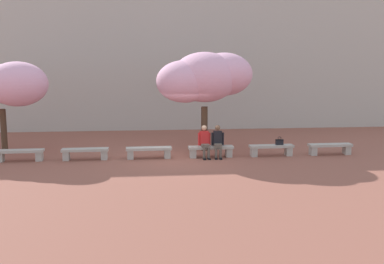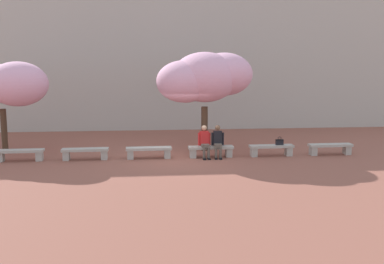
{
  "view_description": "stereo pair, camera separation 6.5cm",
  "coord_description": "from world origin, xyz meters",
  "px_view_note": "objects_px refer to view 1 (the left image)",
  "views": [
    {
      "loc": [
        -1.25,
        -17.4,
        3.85
      ],
      "look_at": [
        0.49,
        0.2,
        1.0
      ],
      "focal_mm": 42.0,
      "sensor_mm": 36.0,
      "label": 1
    },
    {
      "loc": [
        -1.19,
        -17.41,
        3.85
      ],
      "look_at": [
        0.49,
        0.2,
        1.0
      ],
      "focal_mm": 42.0,
      "sensor_mm": 36.0,
      "label": 2
    }
  ],
  "objects_px": {
    "stone_bench_west_end": "(20,153)",
    "stone_bench_far_east": "(330,147)",
    "stone_bench_center": "(149,151)",
    "stone_bench_east_end": "(271,149)",
    "cherry_tree_secondary": "(1,85)",
    "cherry_tree_main": "(206,78)",
    "handbag": "(279,142)",
    "person_seated_left": "(205,140)",
    "stone_bench_near_east": "(211,150)",
    "person_seated_right": "(218,140)",
    "stone_bench_near_west": "(85,152)"
  },
  "relations": [
    {
      "from": "stone_bench_east_end",
      "to": "handbag",
      "type": "bearing_deg",
      "value": 0.97
    },
    {
      "from": "cherry_tree_main",
      "to": "handbag",
      "type": "bearing_deg",
      "value": -27.25
    },
    {
      "from": "stone_bench_far_east",
      "to": "person_seated_right",
      "type": "xyz_separation_m",
      "value": [
        -4.67,
        -0.05,
        0.4
      ]
    },
    {
      "from": "stone_bench_west_end",
      "to": "stone_bench_east_end",
      "type": "relative_size",
      "value": 1.0
    },
    {
      "from": "stone_bench_west_end",
      "to": "stone_bench_far_east",
      "type": "xyz_separation_m",
      "value": [
        12.33,
        0.0,
        0.0
      ]
    },
    {
      "from": "stone_bench_west_end",
      "to": "handbag",
      "type": "relative_size",
      "value": 5.3
    },
    {
      "from": "stone_bench_west_end",
      "to": "stone_bench_east_end",
      "type": "distance_m",
      "value": 9.87
    },
    {
      "from": "person_seated_left",
      "to": "stone_bench_near_west",
      "type": "bearing_deg",
      "value": 179.35
    },
    {
      "from": "cherry_tree_main",
      "to": "stone_bench_far_east",
      "type": "bearing_deg",
      "value": -16.43
    },
    {
      "from": "stone_bench_west_end",
      "to": "cherry_tree_secondary",
      "type": "relative_size",
      "value": 0.47
    },
    {
      "from": "stone_bench_near_east",
      "to": "cherry_tree_main",
      "type": "distance_m",
      "value": 3.17
    },
    {
      "from": "person_seated_left",
      "to": "cherry_tree_main",
      "type": "xyz_separation_m",
      "value": [
        0.22,
        1.52,
        2.42
      ]
    },
    {
      "from": "stone_bench_near_east",
      "to": "cherry_tree_main",
      "type": "bearing_deg",
      "value": 91.42
    },
    {
      "from": "stone_bench_center",
      "to": "person_seated_left",
      "type": "relative_size",
      "value": 1.39
    },
    {
      "from": "handbag",
      "to": "stone_bench_near_east",
      "type": "bearing_deg",
      "value": -179.88
    },
    {
      "from": "stone_bench_center",
      "to": "stone_bench_far_east",
      "type": "bearing_deg",
      "value": 0.0
    },
    {
      "from": "stone_bench_near_east",
      "to": "cherry_tree_secondary",
      "type": "distance_m",
      "value": 9.07
    },
    {
      "from": "stone_bench_center",
      "to": "person_seated_left",
      "type": "bearing_deg",
      "value": -1.38
    },
    {
      "from": "stone_bench_far_east",
      "to": "cherry_tree_secondary",
      "type": "xyz_separation_m",
      "value": [
        -13.43,
        1.9,
        2.53
      ]
    },
    {
      "from": "stone_bench_near_west",
      "to": "stone_bench_near_east",
      "type": "relative_size",
      "value": 1.0
    },
    {
      "from": "stone_bench_center",
      "to": "person_seated_right",
      "type": "relative_size",
      "value": 1.39
    },
    {
      "from": "stone_bench_center",
      "to": "stone_bench_east_end",
      "type": "xyz_separation_m",
      "value": [
        4.93,
        0.0,
        0.0
      ]
    },
    {
      "from": "stone_bench_near_east",
      "to": "person_seated_right",
      "type": "distance_m",
      "value": 0.48
    },
    {
      "from": "stone_bench_far_east",
      "to": "cherry_tree_secondary",
      "type": "relative_size",
      "value": 0.47
    },
    {
      "from": "stone_bench_center",
      "to": "handbag",
      "type": "relative_size",
      "value": 5.3
    },
    {
      "from": "person_seated_left",
      "to": "stone_bench_east_end",
      "type": "bearing_deg",
      "value": 1.12
    },
    {
      "from": "stone_bench_center",
      "to": "handbag",
      "type": "bearing_deg",
      "value": 0.06
    },
    {
      "from": "stone_bench_east_end",
      "to": "handbag",
      "type": "xyz_separation_m",
      "value": [
        0.33,
        0.01,
        0.28
      ]
    },
    {
      "from": "stone_bench_west_end",
      "to": "handbag",
      "type": "xyz_separation_m",
      "value": [
        10.2,
        0.01,
        0.28
      ]
    },
    {
      "from": "stone_bench_east_end",
      "to": "cherry_tree_secondary",
      "type": "distance_m",
      "value": 11.41
    },
    {
      "from": "stone_bench_far_east",
      "to": "cherry_tree_main",
      "type": "xyz_separation_m",
      "value": [
        -4.97,
        1.47,
        2.81
      ]
    },
    {
      "from": "person_seated_right",
      "to": "handbag",
      "type": "xyz_separation_m",
      "value": [
        2.53,
        0.06,
        -0.12
      ]
    },
    {
      "from": "stone_bench_near_east",
      "to": "person_seated_left",
      "type": "relative_size",
      "value": 1.39
    },
    {
      "from": "cherry_tree_secondary",
      "to": "person_seated_right",
      "type": "bearing_deg",
      "value": -12.57
    },
    {
      "from": "stone_bench_east_end",
      "to": "cherry_tree_secondary",
      "type": "relative_size",
      "value": 0.47
    },
    {
      "from": "stone_bench_near_west",
      "to": "handbag",
      "type": "distance_m",
      "value": 7.74
    },
    {
      "from": "person_seated_left",
      "to": "cherry_tree_secondary",
      "type": "bearing_deg",
      "value": 166.66
    },
    {
      "from": "person_seated_left",
      "to": "handbag",
      "type": "xyz_separation_m",
      "value": [
        3.06,
        0.06,
        -0.12
      ]
    },
    {
      "from": "stone_bench_near_west",
      "to": "handbag",
      "type": "height_order",
      "value": "handbag"
    },
    {
      "from": "stone_bench_far_east",
      "to": "cherry_tree_main",
      "type": "relative_size",
      "value": 0.43
    },
    {
      "from": "stone_bench_west_end",
      "to": "person_seated_right",
      "type": "height_order",
      "value": "person_seated_right"
    },
    {
      "from": "stone_bench_far_east",
      "to": "person_seated_right",
      "type": "relative_size",
      "value": 1.39
    },
    {
      "from": "stone_bench_far_east",
      "to": "handbag",
      "type": "distance_m",
      "value": 2.15
    },
    {
      "from": "handbag",
      "to": "person_seated_left",
      "type": "bearing_deg",
      "value": -178.9
    },
    {
      "from": "stone_bench_center",
      "to": "person_seated_left",
      "type": "xyz_separation_m",
      "value": [
        2.21,
        -0.05,
        0.4
      ]
    },
    {
      "from": "stone_bench_west_end",
      "to": "stone_bench_east_end",
      "type": "bearing_deg",
      "value": 0.0
    },
    {
      "from": "stone_bench_near_west",
      "to": "person_seated_right",
      "type": "relative_size",
      "value": 1.39
    },
    {
      "from": "cherry_tree_main",
      "to": "person_seated_right",
      "type": "bearing_deg",
      "value": -78.83
    },
    {
      "from": "stone_bench_center",
      "to": "person_seated_left",
      "type": "distance_m",
      "value": 2.24
    },
    {
      "from": "stone_bench_east_end",
      "to": "stone_bench_center",
      "type": "bearing_deg",
      "value": 180.0
    }
  ]
}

